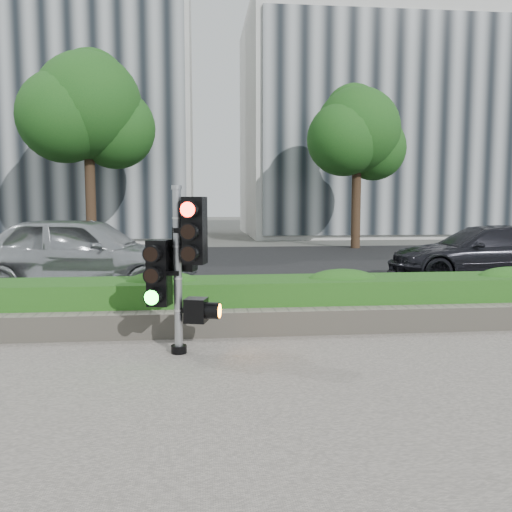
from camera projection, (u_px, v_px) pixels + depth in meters
name	position (u px, v px, depth m)	size (l,w,h in m)	color
ground	(264.00, 382.00, 5.58)	(120.00, 120.00, 0.00)	#51514C
road	(223.00, 266.00, 15.48)	(60.00, 13.00, 0.02)	black
curb	(241.00, 314.00, 8.69)	(60.00, 0.25, 0.12)	gray
stone_wall	(248.00, 322.00, 7.44)	(12.00, 0.32, 0.34)	gray
hedge	(244.00, 302.00, 8.07)	(12.00, 1.00, 0.68)	#41942D
building_left	(28.00, 86.00, 26.66)	(16.00, 9.00, 15.00)	#B7B7B2
building_right	(404.00, 128.00, 30.85)	(18.00, 10.00, 12.00)	#B7B7B2
tree_left	(88.00, 110.00, 19.02)	(4.61, 4.03, 7.34)	black
tree_right	(357.00, 134.00, 21.09)	(4.10, 3.58, 6.53)	black
traffic_signal	(181.00, 261.00, 6.47)	(0.74, 0.60, 2.02)	black
car_silver	(82.00, 253.00, 10.95)	(1.86, 4.63, 1.58)	#A7AAAF
car_dark	(483.00, 253.00, 12.67)	(1.79, 4.40, 1.28)	black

